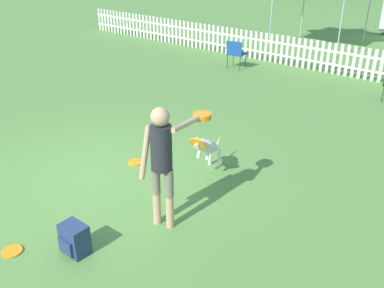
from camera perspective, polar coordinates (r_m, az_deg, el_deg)
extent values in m
plane|color=#5B8C42|center=(7.23, -13.17, -4.64)|extent=(240.00, 240.00, 0.00)
cylinder|color=tan|center=(5.94, -4.70, -8.51)|extent=(0.11, 0.11, 0.49)
cylinder|color=#7A705B|center=(5.71, -4.86, -4.85)|extent=(0.12, 0.12, 0.40)
cylinder|color=tan|center=(5.86, -2.96, -8.99)|extent=(0.11, 0.11, 0.49)
cylinder|color=#7A705B|center=(5.62, -3.07, -5.29)|extent=(0.12, 0.12, 0.40)
cylinder|color=#26262D|center=(5.42, -4.13, -0.52)|extent=(0.34, 0.34, 0.61)
sphere|color=tan|center=(5.25, -4.27, 3.64)|extent=(0.24, 0.24, 0.24)
cylinder|color=tan|center=(5.51, -6.27, -1.17)|extent=(0.14, 0.22, 0.74)
cylinder|color=tan|center=(5.53, -0.51, 2.84)|extent=(0.18, 0.74, 0.14)
cylinder|color=orange|center=(5.85, 1.35, 3.51)|extent=(0.26, 0.26, 0.02)
cylinder|color=orange|center=(5.84, 1.36, 3.75)|extent=(0.26, 0.26, 0.02)
cylinder|color=orange|center=(5.83, 1.36, 3.99)|extent=(0.26, 0.26, 0.02)
ellipsoid|color=beige|center=(7.02, 2.24, -0.34)|extent=(0.40, 0.70, 0.50)
ellipsoid|color=white|center=(7.04, 2.23, -0.65)|extent=(0.22, 0.37, 0.24)
sphere|color=beige|center=(6.62, 1.00, -0.05)|extent=(0.19, 0.19, 0.19)
cone|color=beige|center=(6.53, 0.72, 0.01)|extent=(0.14, 0.18, 0.15)
cylinder|color=orange|center=(6.53, 0.72, 0.01)|extent=(0.28, 0.20, 0.24)
cone|color=beige|center=(6.59, 1.55, 0.54)|extent=(0.06, 0.06, 0.08)
cone|color=beige|center=(6.63, 0.66, 0.71)|extent=(0.06, 0.06, 0.08)
cylinder|color=white|center=(7.37, 3.64, -1.83)|extent=(0.06, 0.06, 0.34)
cylinder|color=white|center=(7.42, 2.42, -1.58)|extent=(0.06, 0.06, 0.34)
cylinder|color=white|center=(6.83, 2.20, -1.03)|extent=(0.09, 0.17, 0.27)
cylinder|color=white|center=(6.88, 1.02, -0.79)|extent=(0.09, 0.17, 0.27)
cone|color=beige|center=(7.41, 3.43, 0.13)|extent=(0.13, 0.31, 0.21)
cylinder|color=orange|center=(7.61, -7.58, -2.42)|extent=(0.26, 0.26, 0.02)
cylinder|color=orange|center=(6.02, -22.88, -13.06)|extent=(0.26, 0.26, 0.02)
cube|color=navy|center=(5.65, -15.37, -12.10)|extent=(0.34, 0.24, 0.41)
cube|color=navy|center=(5.61, -16.50, -13.06)|extent=(0.24, 0.04, 0.20)
cube|color=silver|center=(13.42, 15.74, 10.60)|extent=(19.49, 0.04, 0.06)
cube|color=silver|center=(13.33, 15.93, 12.15)|extent=(19.49, 0.04, 0.06)
cube|color=silver|center=(19.24, -12.23, 15.94)|extent=(0.09, 0.02, 0.89)
cube|color=silver|center=(19.10, -11.86, 15.90)|extent=(0.09, 0.02, 0.89)
cube|color=silver|center=(18.96, -11.48, 15.86)|extent=(0.09, 0.02, 0.89)
cube|color=silver|center=(18.81, -11.09, 15.82)|extent=(0.09, 0.02, 0.89)
cube|color=silver|center=(18.67, -10.70, 15.78)|extent=(0.09, 0.02, 0.89)
cube|color=silver|center=(18.53, -10.31, 15.74)|extent=(0.09, 0.02, 0.89)
cube|color=silver|center=(18.39, -9.90, 15.69)|extent=(0.09, 0.02, 0.89)
cube|color=silver|center=(18.26, -9.50, 15.65)|extent=(0.09, 0.02, 0.89)
cube|color=silver|center=(18.12, -9.08, 15.60)|extent=(0.09, 0.02, 0.89)
cube|color=silver|center=(17.98, -8.66, 15.55)|extent=(0.09, 0.02, 0.89)
cube|color=silver|center=(17.85, -8.24, 15.50)|extent=(0.09, 0.02, 0.89)
cube|color=silver|center=(17.71, -7.80, 15.45)|extent=(0.09, 0.02, 0.89)
cube|color=silver|center=(17.58, -7.37, 15.39)|extent=(0.09, 0.02, 0.89)
cube|color=silver|center=(17.45, -6.92, 15.34)|extent=(0.09, 0.02, 0.89)
cube|color=silver|center=(17.31, -6.47, 15.28)|extent=(0.09, 0.02, 0.89)
cube|color=silver|center=(17.18, -6.01, 15.22)|extent=(0.09, 0.02, 0.89)
cube|color=silver|center=(17.05, -5.54, 15.16)|extent=(0.09, 0.02, 0.89)
cube|color=silver|center=(16.92, -5.07, 15.10)|extent=(0.09, 0.02, 0.89)
cube|color=silver|center=(16.80, -4.59, 15.03)|extent=(0.09, 0.02, 0.89)
cube|color=silver|center=(16.67, -4.11, 14.96)|extent=(0.09, 0.02, 0.89)
cube|color=silver|center=(16.55, -3.61, 14.90)|extent=(0.09, 0.02, 0.89)
cube|color=silver|center=(16.42, -3.11, 14.82)|extent=(0.09, 0.02, 0.89)
cube|color=silver|center=(16.30, -2.61, 14.75)|extent=(0.09, 0.02, 0.89)
cube|color=silver|center=(16.18, -2.09, 14.68)|extent=(0.09, 0.02, 0.89)
cube|color=silver|center=(16.06, -1.57, 14.60)|extent=(0.09, 0.02, 0.89)
cube|color=silver|center=(15.94, -1.04, 14.52)|extent=(0.09, 0.02, 0.89)
cube|color=silver|center=(15.82, -0.50, 14.43)|extent=(0.09, 0.02, 0.89)
cube|color=silver|center=(15.71, 0.04, 14.35)|extent=(0.09, 0.02, 0.89)
cube|color=silver|center=(15.59, 0.59, 14.26)|extent=(0.09, 0.02, 0.89)
cube|color=silver|center=(15.48, 1.15, 14.17)|extent=(0.09, 0.02, 0.89)
cube|color=silver|center=(15.37, 1.72, 14.08)|extent=(0.09, 0.02, 0.89)
cube|color=silver|center=(15.26, 2.30, 13.98)|extent=(0.09, 0.02, 0.89)
cube|color=silver|center=(15.15, 2.88, 13.88)|extent=(0.09, 0.02, 0.89)
cube|color=silver|center=(15.04, 3.47, 13.78)|extent=(0.09, 0.02, 0.89)
cube|color=silver|center=(14.93, 4.07, 13.68)|extent=(0.09, 0.02, 0.89)
cube|color=silver|center=(14.83, 4.68, 13.57)|extent=(0.09, 0.02, 0.89)
cube|color=silver|center=(14.73, 5.29, 13.46)|extent=(0.09, 0.02, 0.89)
cube|color=silver|center=(14.63, 5.92, 13.35)|extent=(0.09, 0.02, 0.89)
cube|color=silver|center=(14.53, 6.55, 13.23)|extent=(0.09, 0.02, 0.89)
cube|color=silver|center=(14.43, 7.19, 13.11)|extent=(0.09, 0.02, 0.89)
cube|color=silver|center=(14.33, 7.83, 12.99)|extent=(0.09, 0.02, 0.89)
cube|color=silver|center=(14.24, 8.49, 12.86)|extent=(0.09, 0.02, 0.89)
cube|color=silver|center=(14.15, 9.15, 12.74)|extent=(0.09, 0.02, 0.89)
cube|color=silver|center=(14.06, 9.82, 12.60)|extent=(0.09, 0.02, 0.89)
cube|color=silver|center=(13.97, 10.50, 12.47)|extent=(0.09, 0.02, 0.89)
cube|color=silver|center=(13.88, 11.19, 12.33)|extent=(0.09, 0.02, 0.89)
cube|color=silver|center=(13.80, 11.88, 12.18)|extent=(0.09, 0.02, 0.89)
cube|color=silver|center=(13.72, 12.58, 12.04)|extent=(0.09, 0.02, 0.89)
cube|color=silver|center=(13.64, 13.29, 11.89)|extent=(0.09, 0.02, 0.89)
cube|color=silver|center=(13.56, 14.01, 11.74)|extent=(0.09, 0.02, 0.89)
cube|color=silver|center=(13.48, 14.73, 11.58)|extent=(0.09, 0.02, 0.89)
cube|color=silver|center=(13.41, 15.46, 11.42)|extent=(0.09, 0.02, 0.89)
cube|color=silver|center=(13.34, 16.20, 11.25)|extent=(0.09, 0.02, 0.89)
cube|color=silver|center=(13.27, 16.95, 11.09)|extent=(0.09, 0.02, 0.89)
cube|color=silver|center=(13.20, 17.70, 10.91)|extent=(0.09, 0.02, 0.89)
cube|color=silver|center=(13.14, 18.46, 10.74)|extent=(0.09, 0.02, 0.89)
cube|color=silver|center=(13.08, 19.22, 10.56)|extent=(0.09, 0.02, 0.89)
cube|color=silver|center=(13.02, 19.99, 10.38)|extent=(0.09, 0.02, 0.89)
cube|color=silver|center=(12.96, 20.77, 10.19)|extent=(0.09, 0.02, 0.89)
cube|color=silver|center=(12.90, 21.55, 10.01)|extent=(0.09, 0.02, 0.89)
cube|color=silver|center=(12.85, 22.34, 9.81)|extent=(0.09, 0.02, 0.89)
cube|color=silver|center=(12.80, 23.14, 9.62)|extent=(0.09, 0.02, 0.89)
cube|color=silver|center=(12.76, 23.94, 9.42)|extent=(0.09, 0.02, 0.89)
cylinder|color=#333338|center=(11.29, 24.09, 6.15)|extent=(0.02, 0.02, 0.41)
cylinder|color=#333338|center=(13.32, 7.16, 11.03)|extent=(0.02, 0.02, 0.43)
cylinder|color=#333338|center=(13.48, 5.52, 11.29)|extent=(0.02, 0.02, 0.43)
cylinder|color=#333338|center=(12.95, 6.41, 10.65)|extent=(0.02, 0.02, 0.43)
cylinder|color=#333338|center=(13.12, 4.74, 10.91)|extent=(0.02, 0.02, 0.43)
cube|color=#1E4799|center=(13.16, 6.00, 11.89)|extent=(0.55, 0.55, 0.03)
cube|color=#1E4799|center=(12.92, 5.62, 12.58)|extent=(0.49, 0.16, 0.41)
cylinder|color=#B2B2B2|center=(15.89, 10.51, 16.30)|extent=(0.04, 0.04, 2.11)
cylinder|color=#B2B2B2|center=(14.86, 19.21, 14.70)|extent=(0.04, 0.04, 2.11)
cylinder|color=#B2B2B2|center=(18.10, 14.60, 17.07)|extent=(0.04, 0.04, 2.11)
cylinder|color=#B2B2B2|center=(17.21, 22.37, 15.58)|extent=(0.04, 0.04, 2.11)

